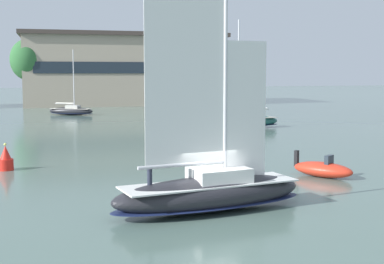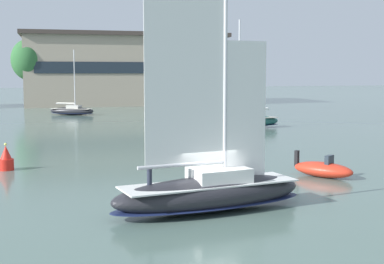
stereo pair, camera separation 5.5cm
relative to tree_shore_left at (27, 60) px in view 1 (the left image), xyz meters
name	(u,v)px [view 1 (the left image)]	position (x,y,z in m)	size (l,w,h in m)	color
ground_plane	(210,211)	(10.35, -72.32, -7.89)	(400.00, 400.00, 0.00)	slate
waterfront_building	(122,69)	(16.63, 6.51, -1.48)	(35.94, 18.64, 12.76)	tan
tree_shore_left	(27,60)	(0.00, 0.00, 0.00)	(5.48, 5.48, 11.28)	brown
sailboat_main	(210,188)	(10.36, -72.32, -6.93)	(8.93, 3.96, 11.87)	#232328
sailboat_moored_near_marina	(243,121)	(23.18, -41.06, -7.14)	(8.32, 3.35, 11.12)	#194C47
sailboat_moored_mid_channel	(71,111)	(6.40, -18.40, -7.29)	(6.54, 4.62, 8.88)	#232328
motor_tender	(323,169)	(18.46, -66.87, -7.46)	(3.14, 3.63, 1.33)	red
channel_buoy	(6,160)	(1.30, -60.27, -7.26)	(0.88, 0.88, 1.62)	red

